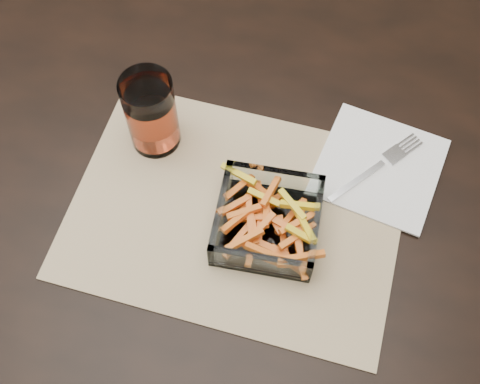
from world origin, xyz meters
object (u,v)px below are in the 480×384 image
at_px(tumbler, 151,115).
at_px(fork, 378,166).
at_px(dining_table, 148,178).
at_px(glass_bowl, 267,222).

distance_m(tumbler, fork, 0.33).
distance_m(dining_table, fork, 0.36).
bearing_deg(tumbler, dining_table, -132.01).
xyz_separation_m(tumbler, fork, (0.33, 0.01, -0.05)).
height_order(dining_table, tumbler, tumbler).
bearing_deg(fork, dining_table, -132.15).
height_order(dining_table, fork, fork).
bearing_deg(fork, tumbler, -135.71).
height_order(glass_bowl, tumbler, tumbler).
bearing_deg(dining_table, tumbler, 47.99).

